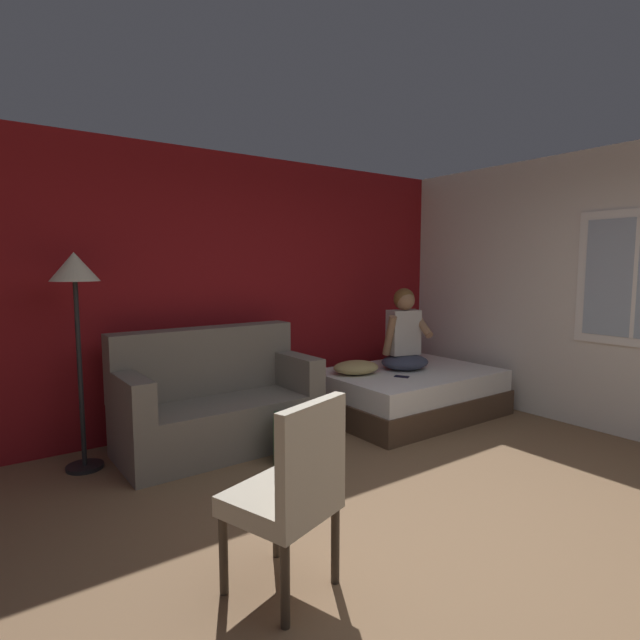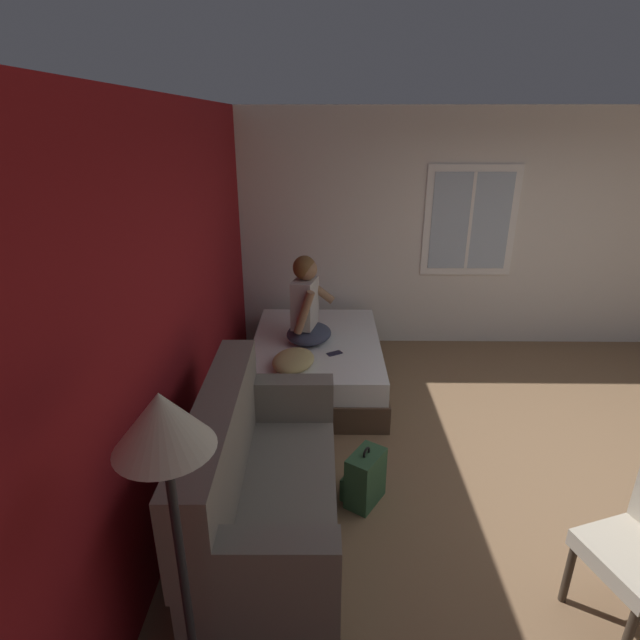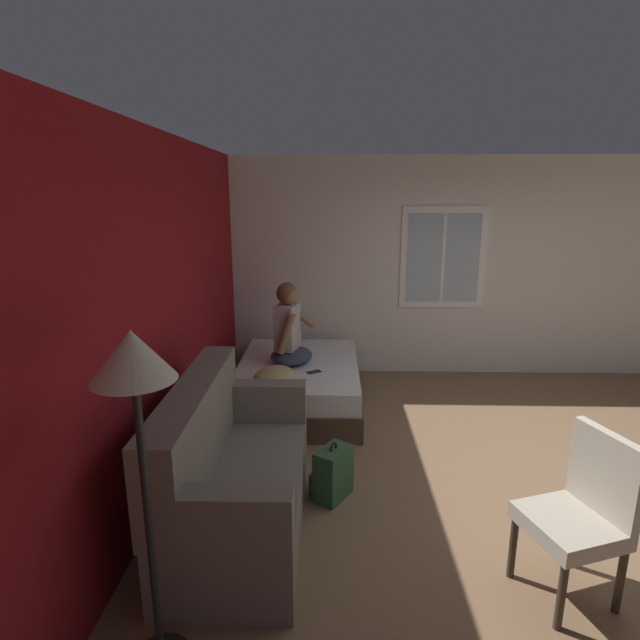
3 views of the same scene
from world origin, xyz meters
name	(u,v)px [view 2 (image 2 of 3)]	position (x,y,z in m)	size (l,w,h in m)	color
ground_plane	(600,492)	(0.00, 0.00, 0.00)	(40.00, 40.00, 0.00)	brown
wall_back_accent	(160,320)	(0.00, 3.09, 1.35)	(10.41, 0.16, 2.70)	maroon
wall_side_with_window	(501,232)	(2.78, 0.00, 1.35)	(0.19, 7.42, 2.70)	silver
bed	(316,362)	(1.62, 2.12, 0.24)	(1.85, 1.31, 0.48)	#4C3828
couch	(260,489)	(-0.46, 2.44, 0.39)	(1.71, 0.84, 1.04)	slate
person_seated	(307,308)	(1.62, 2.21, 0.84)	(0.61, 0.55, 0.88)	#383D51
backpack	(364,478)	(-0.11, 1.75, 0.19)	(0.35, 0.34, 0.46)	#2D5133
throw_pillow	(293,360)	(1.04, 2.31, 0.55)	(0.48, 0.36, 0.14)	tan
cell_phone	(335,353)	(1.32, 1.94, 0.48)	(0.07, 0.14, 0.01)	black
floor_lamp	(167,460)	(-1.52, 2.59, 1.43)	(0.36, 0.36, 1.70)	black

